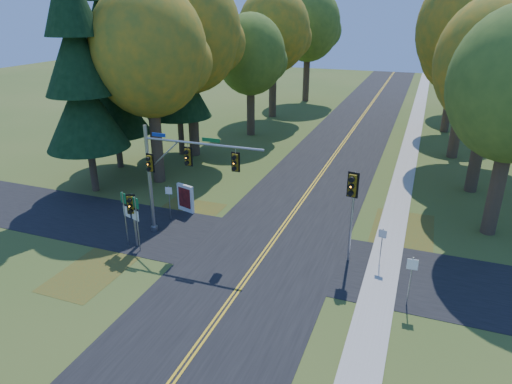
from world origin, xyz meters
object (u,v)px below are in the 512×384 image
(traffic_mast, at_px, (175,169))
(info_kiosk, at_px, (186,198))
(east_signal_pole, at_px, (352,195))
(route_sign_cluster, at_px, (130,210))

(traffic_mast, relative_size, info_kiosk, 3.86)
(info_kiosk, bearing_deg, east_signal_pole, 2.93)
(east_signal_pole, bearing_deg, traffic_mast, -167.38)
(traffic_mast, relative_size, route_sign_cluster, 2.21)
(route_sign_cluster, bearing_deg, east_signal_pole, 31.45)
(traffic_mast, distance_m, east_signal_pole, 9.65)
(east_signal_pole, bearing_deg, info_kiosk, 176.29)
(info_kiosk, bearing_deg, route_sign_cluster, -76.84)
(route_sign_cluster, height_order, info_kiosk, route_sign_cluster)
(traffic_mast, height_order, info_kiosk, traffic_mast)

